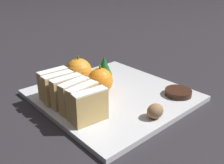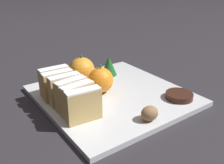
{
  "view_description": "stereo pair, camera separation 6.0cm",
  "coord_description": "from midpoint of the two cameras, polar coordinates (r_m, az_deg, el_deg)",
  "views": [
    {
      "loc": [
        -0.37,
        -0.41,
        0.29
      ],
      "look_at": [
        0.0,
        0.0,
        0.04
      ],
      "focal_mm": 40.0,
      "sensor_mm": 36.0,
      "label": 1
    },
    {
      "loc": [
        -0.32,
        -0.45,
        0.29
      ],
      "look_at": [
        0.0,
        0.0,
        0.04
      ],
      "focal_mm": 40.0,
      "sensor_mm": 36.0,
      "label": 2
    }
  ],
  "objects": [
    {
      "name": "stollen_slice_third",
      "position": [
        0.54,
        -6.11,
        -2.87
      ],
      "size": [
        0.07,
        0.03,
        0.07
      ],
      "color": "tan",
      "rests_on": "serving_platter"
    },
    {
      "name": "stollen_slice_second",
      "position": [
        0.51,
        -4.51,
        -4.07
      ],
      "size": [
        0.07,
        0.03,
        0.07
      ],
      "color": "tan",
      "rests_on": "serving_platter"
    },
    {
      "name": "orange_near",
      "position": [
        0.61,
        0.22,
        0.39
      ],
      "size": [
        0.06,
        0.06,
        0.07
      ],
      "color": "orange",
      "rests_on": "serving_platter"
    },
    {
      "name": "stollen_slice_fifth",
      "position": [
        0.58,
        -9.29,
        -0.85
      ],
      "size": [
        0.07,
        0.03,
        0.07
      ],
      "color": "tan",
      "rests_on": "serving_platter"
    },
    {
      "name": "ground_plane",
      "position": [
        0.62,
        2.78,
        -3.62
      ],
      "size": [
        6.0,
        6.0,
        0.0
      ],
      "primitive_type": "plane",
      "color": "#28262B"
    },
    {
      "name": "stollen_slice_fourth",
      "position": [
        0.56,
        -7.67,
        -1.79
      ],
      "size": [
        0.07,
        0.02,
        0.07
      ],
      "color": "tan",
      "rests_on": "serving_platter"
    },
    {
      "name": "stollen_slice_sixth",
      "position": [
        0.61,
        -10.23,
        0.17
      ],
      "size": [
        0.07,
        0.03,
        0.07
      ],
      "color": "tan",
      "rests_on": "serving_platter"
    },
    {
      "name": "orange_far",
      "position": [
        0.66,
        -4.35,
        2.69
      ],
      "size": [
        0.07,
        0.07,
        0.08
      ],
      "color": "orange",
      "rests_on": "serving_platter"
    },
    {
      "name": "chocolate_cookie",
      "position": [
        0.62,
        17.84,
        -3.07
      ],
      "size": [
        0.06,
        0.06,
        0.01
      ],
      "color": "#381E14",
      "rests_on": "serving_platter"
    },
    {
      "name": "stollen_slice_front",
      "position": [
        0.49,
        -3.02,
        -5.46
      ],
      "size": [
        0.07,
        0.03,
        0.07
      ],
      "color": "tan",
      "rests_on": "serving_platter"
    },
    {
      "name": "evergreen_sprig",
      "position": [
        0.71,
        1.69,
        3.71
      ],
      "size": [
        0.05,
        0.05,
        0.06
      ],
      "color": "#195623",
      "rests_on": "serving_platter"
    },
    {
      "name": "walnut",
      "position": [
        0.51,
        11.96,
        -7.11
      ],
      "size": [
        0.04,
        0.03,
        0.03
      ],
      "color": "#8E6B47",
      "rests_on": "serving_platter"
    },
    {
      "name": "serving_platter",
      "position": [
        0.62,
        2.79,
        -3.12
      ],
      "size": [
        0.33,
        0.34,
        0.01
      ],
      "color": "silver",
      "rests_on": "ground_plane"
    }
  ]
}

